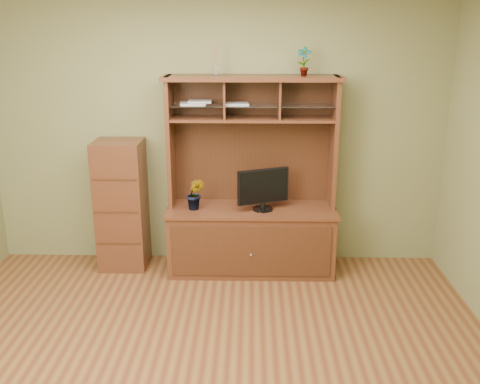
{
  "coord_description": "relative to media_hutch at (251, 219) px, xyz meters",
  "views": [
    {
      "loc": [
        0.34,
        -3.2,
        2.35
      ],
      "look_at": [
        0.25,
        1.2,
        0.97
      ],
      "focal_mm": 40.0,
      "sensor_mm": 36.0,
      "label": 1
    }
  ],
  "objects": [
    {
      "name": "room",
      "position": [
        -0.35,
        -1.73,
        0.83
      ],
      "size": [
        4.54,
        4.04,
        2.74
      ],
      "color": "#5A2E19",
      "rests_on": "ground"
    },
    {
      "name": "media_hutch",
      "position": [
        0.0,
        0.0,
        0.0
      ],
      "size": [
        1.66,
        0.61,
        1.9
      ],
      "color": "#482214",
      "rests_on": "room"
    },
    {
      "name": "monitor",
      "position": [
        0.11,
        -0.08,
        0.34
      ],
      "size": [
        0.48,
        0.23,
        0.4
      ],
      "rotation": [
        0.0,
        0.0,
        0.39
      ],
      "color": "black",
      "rests_on": "media_hutch"
    },
    {
      "name": "orchid_plant",
      "position": [
        -0.54,
        -0.08,
        0.28
      ],
      "size": [
        0.19,
        0.16,
        0.31
      ],
      "primitive_type": "imported",
      "rotation": [
        0.0,
        0.0,
        -0.11
      ],
      "color": "#245C1F",
      "rests_on": "media_hutch"
    },
    {
      "name": "top_plant",
      "position": [
        0.47,
        0.08,
        1.51
      ],
      "size": [
        0.16,
        0.13,
        0.26
      ],
      "primitive_type": "imported",
      "rotation": [
        0.0,
        0.0,
        -0.31
      ],
      "color": "#406D26",
      "rests_on": "media_hutch"
    },
    {
      "name": "reed_diffuser",
      "position": [
        -0.33,
        0.08,
        1.49
      ],
      "size": [
        0.06,
        0.06,
        0.29
      ],
      "color": "silver",
      "rests_on": "media_hutch"
    },
    {
      "name": "magazines",
      "position": [
        -0.4,
        0.08,
        1.13
      ],
      "size": [
        0.66,
        0.21,
        0.04
      ],
      "color": "silver",
      "rests_on": "media_hutch"
    },
    {
      "name": "side_cabinet",
      "position": [
        -1.28,
        0.04,
        0.12
      ],
      "size": [
        0.46,
        0.42,
        1.29
      ],
      "color": "#482214",
      "rests_on": "room"
    }
  ]
}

